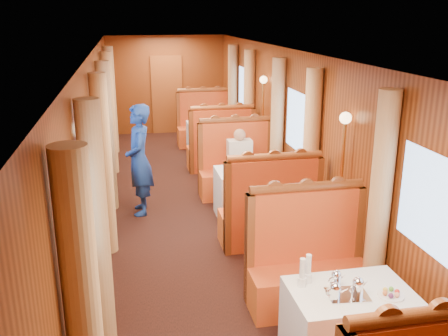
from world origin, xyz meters
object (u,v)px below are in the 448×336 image
object	(u,v)px
teapot_right	(358,289)
fruit_plate	(391,294)
banquette_near_aft	(308,268)
banquette_far_fwd	(221,149)
table_near	(348,328)
passenger	(240,157)
table_mid	(251,193)
teapot_left	(335,294)
rose_vase_mid	(252,158)
table_far	(212,139)
banquette_far_aft	(205,127)
rose_vase_far	(213,115)
banquette_mid_fwd	(269,216)
teapot_back	(336,281)
tea_tray	(347,295)
banquette_mid_aft	(237,171)
steward	(139,160)

from	to	relation	value
teapot_right	fruit_plate	distance (m)	0.29
banquette_near_aft	banquette_far_fwd	world-z (taller)	same
table_near	passenger	bearing A→B (deg)	90.00
table_mid	teapot_left	size ratio (longest dim) A/B	6.81
table_mid	table_near	bearing A→B (deg)	-90.00
rose_vase_mid	passenger	bearing A→B (deg)	90.97
table_mid	fruit_plate	bearing A→B (deg)	-85.48
table_far	banquette_far_aft	world-z (taller)	banquette_far_aft
rose_vase_far	banquette_near_aft	bearing A→B (deg)	-90.23
table_far	banquette_far_fwd	size ratio (longest dim) A/B	0.78
banquette_mid_fwd	banquette_far_aft	xyz separation A→B (m)	(0.00, 5.53, 0.00)
teapot_right	teapot_back	world-z (taller)	teapot_right
banquette_far_fwd	tea_tray	size ratio (longest dim) A/B	3.94
teapot_right	table_mid	bearing A→B (deg)	72.10
table_mid	table_far	bearing A→B (deg)	90.00
table_mid	banquette_far_fwd	size ratio (longest dim) A/B	0.78
banquette_mid_aft	fruit_plate	distance (m)	4.68
teapot_right	banquette_far_fwd	bearing A→B (deg)	72.02
teapot_right	rose_vase_far	world-z (taller)	rose_vase_far
teapot_right	rose_vase_far	distance (m)	7.09
banquette_far_fwd	banquette_mid_aft	bearing A→B (deg)	-90.00
teapot_back	rose_vase_mid	distance (m)	3.45
banquette_near_aft	banquette_mid_aft	bearing A→B (deg)	90.00
table_near	table_far	world-z (taller)	same
banquette_near_aft	banquette_far_fwd	size ratio (longest dim) A/B	1.00
banquette_near_aft	rose_vase_far	distance (m)	6.01
banquette_far_aft	rose_vase_far	size ratio (longest dim) A/B	3.72
table_far	banquette_far_aft	size ratio (longest dim) A/B	0.78
banquette_mid_fwd	tea_tray	xyz separation A→B (m)	(-0.07, -2.55, 0.33)
banquette_mid_fwd	teapot_back	world-z (taller)	banquette_mid_fwd
tea_tray	banquette_far_aft	bearing A→B (deg)	89.52
banquette_far_aft	passenger	distance (m)	3.75
tea_tray	steward	distance (m)	4.36
banquette_mid_fwd	banquette_far_fwd	distance (m)	3.50
tea_tray	fruit_plate	xyz separation A→B (m)	(0.36, -0.08, 0.01)
banquette_far_aft	passenger	bearing A→B (deg)	-90.00
banquette_near_aft	table_far	xyz separation A→B (m)	(0.00, 5.99, -0.05)
table_near	rose_vase_far	bearing A→B (deg)	89.81
table_mid	banquette_mid_fwd	world-z (taller)	banquette_mid_fwd
steward	passenger	bearing A→B (deg)	98.78
table_mid	banquette_far_fwd	distance (m)	2.49
banquette_far_aft	steward	xyz separation A→B (m)	(-1.66, -4.02, 0.44)
banquette_near_aft	steward	xyz separation A→B (m)	(-1.66, 2.98, 0.44)
banquette_far_fwd	fruit_plate	distance (m)	6.15
banquette_far_aft	teapot_back	distance (m)	7.93
banquette_near_aft	teapot_back	world-z (taller)	banquette_near_aft
rose_vase_far	steward	distance (m)	3.45
table_far	banquette_far_fwd	xyz separation A→B (m)	(0.00, -1.01, 0.05)
table_mid	rose_vase_mid	bearing A→B (deg)	68.29
table_far	teapot_right	bearing A→B (deg)	-89.90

